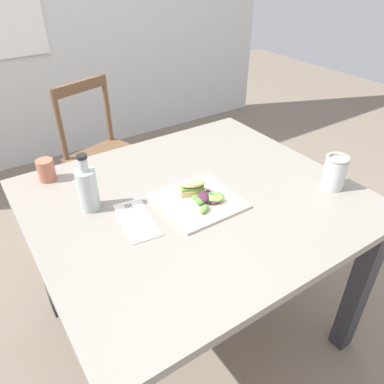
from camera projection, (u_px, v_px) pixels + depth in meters
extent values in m
plane|color=#7A6B5B|center=(202.00, 310.00, 1.82)|extent=(8.02, 8.02, 0.00)
cube|color=gray|center=(195.00, 200.00, 1.35)|extent=(1.14, 1.02, 0.03)
cube|color=#2D2D33|center=(359.00, 288.00, 1.48)|extent=(0.07, 0.07, 0.71)
cube|color=#2D2D33|center=(45.00, 257.00, 1.63)|extent=(0.07, 0.07, 0.71)
cube|color=#2D2D33|center=(224.00, 188.00, 2.09)|extent=(0.07, 0.07, 0.71)
cylinder|color=brown|center=(111.00, 213.00, 2.13)|extent=(0.03, 0.03, 0.43)
cylinder|color=brown|center=(152.00, 188.00, 2.35)|extent=(0.03, 0.03, 0.43)
cylinder|color=brown|center=(75.00, 192.00, 2.31)|extent=(0.03, 0.03, 0.43)
cylinder|color=brown|center=(116.00, 171.00, 2.52)|extent=(0.03, 0.03, 0.43)
cube|color=brown|center=(109.00, 159.00, 2.20)|extent=(0.50, 0.50, 0.02)
cylinder|color=brown|center=(60.00, 126.00, 2.06)|extent=(0.03, 0.03, 0.42)
cylinder|color=brown|center=(107.00, 108.00, 2.28)|extent=(0.03, 0.03, 0.42)
cube|color=brown|center=(79.00, 86.00, 2.07)|extent=(0.35, 0.13, 0.06)
cube|color=beige|center=(198.00, 201.00, 1.31)|extent=(0.27, 0.27, 0.01)
cube|color=#DBB270|center=(193.00, 192.00, 1.33)|extent=(0.10, 0.07, 0.02)
cube|color=#6B9E47|center=(192.00, 187.00, 1.33)|extent=(0.10, 0.08, 0.01)
ellipsoid|color=#DBB270|center=(193.00, 184.00, 1.31)|extent=(0.10, 0.07, 0.02)
ellipsoid|color=#602D47|center=(215.00, 201.00, 1.28)|extent=(0.04, 0.03, 0.02)
ellipsoid|color=#4C2338|center=(206.00, 194.00, 1.32)|extent=(0.06, 0.05, 0.01)
ellipsoid|color=#84A84C|center=(217.00, 198.00, 1.29)|extent=(0.06, 0.05, 0.02)
ellipsoid|color=#3D7033|center=(211.00, 199.00, 1.28)|extent=(0.05, 0.04, 0.01)
ellipsoid|color=#84A84C|center=(213.00, 198.00, 1.28)|extent=(0.05, 0.05, 0.01)
ellipsoid|color=#3D7033|center=(209.00, 194.00, 1.32)|extent=(0.04, 0.06, 0.01)
ellipsoid|color=#518438|center=(201.00, 201.00, 1.28)|extent=(0.05, 0.05, 0.02)
ellipsoid|color=#6B9E47|center=(217.00, 194.00, 1.32)|extent=(0.05, 0.05, 0.01)
ellipsoid|color=#4C2338|center=(203.00, 197.00, 1.29)|extent=(0.05, 0.07, 0.02)
ellipsoid|color=#6B9E47|center=(204.00, 209.00, 1.24)|extent=(0.06, 0.05, 0.02)
ellipsoid|color=#518438|center=(198.00, 197.00, 1.31)|extent=(0.05, 0.04, 0.01)
cube|color=silver|center=(137.00, 220.00, 1.22)|extent=(0.13, 0.24, 0.00)
cube|color=silver|center=(139.00, 223.00, 1.21)|extent=(0.03, 0.14, 0.00)
cube|color=silver|center=(129.00, 208.00, 1.27)|extent=(0.03, 0.05, 0.00)
cube|color=#38383D|center=(131.00, 206.00, 1.28)|extent=(0.01, 0.03, 0.00)
cube|color=#38383D|center=(129.00, 206.00, 1.28)|extent=(0.01, 0.03, 0.00)
cube|color=#38383D|center=(126.00, 207.00, 1.27)|extent=(0.01, 0.03, 0.00)
cylinder|color=black|center=(89.00, 196.00, 1.25)|extent=(0.06, 0.06, 0.10)
cylinder|color=#B2BCB7|center=(88.00, 190.00, 1.24)|extent=(0.07, 0.07, 0.15)
cylinder|color=#B2BCB7|center=(83.00, 165.00, 1.19)|extent=(0.03, 0.03, 0.05)
cylinder|color=black|center=(82.00, 157.00, 1.17)|extent=(0.03, 0.03, 0.01)
cylinder|color=#995623|center=(334.00, 176.00, 1.37)|extent=(0.07, 0.07, 0.09)
cylinder|color=silver|center=(335.00, 173.00, 1.36)|extent=(0.08, 0.08, 0.12)
torus|color=#B7B29E|center=(338.00, 158.00, 1.33)|extent=(0.09, 0.09, 0.01)
cylinder|color=#B2664C|center=(46.00, 170.00, 1.41)|extent=(0.07, 0.07, 0.09)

